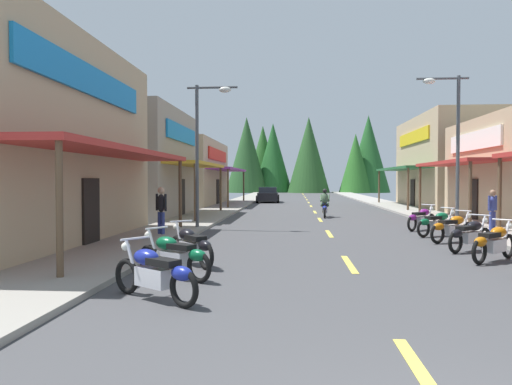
{
  "coord_description": "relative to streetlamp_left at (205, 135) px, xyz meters",
  "views": [
    {
      "loc": [
        -1.35,
        -2.88,
        2.04
      ],
      "look_at": [
        -4.06,
        30.9,
        1.14
      ],
      "focal_mm": 33.02,
      "sensor_mm": 36.0,
      "label": 1
    }
  ],
  "objects": [
    {
      "name": "motorcycle_parked_left_0",
      "position": [
        1.3,
        -11.31,
        -3.39
      ],
      "size": [
        1.82,
        1.29,
        1.04
      ],
      "rotation": [
        0.0,
        0.0,
        2.54
      ],
      "color": "black",
      "rests_on": "ground"
    },
    {
      "name": "sidewalk_right",
      "position": [
        11.21,
        14.37,
        -3.82
      ],
      "size": [
        2.66,
        91.07,
        0.12
      ],
      "primitive_type": "cube",
      "color": "#9E9991",
      "rests_on": "ground"
    },
    {
      "name": "centerline_dashes",
      "position": [
        4.98,
        20.08,
        -3.87
      ],
      "size": [
        0.16,
        69.33,
        0.01
      ],
      "color": "#E0C64C",
      "rests_on": "ground"
    },
    {
      "name": "motorcycle_parked_right_4",
      "position": [
        8.83,
        -3.21,
        -3.39
      ],
      "size": [
        1.83,
        1.28,
        1.04
      ],
      "rotation": [
        0.0,
        0.0,
        0.6
      ],
      "color": "black",
      "rests_on": "ground"
    },
    {
      "name": "parked_car_curbside",
      "position": [
        1.28,
        24.01,
        -3.19
      ],
      "size": [
        2.16,
        4.35,
        1.4
      ],
      "rotation": [
        0.0,
        0.0,
        1.6
      ],
      "color": "black",
      "rests_on": "ground"
    },
    {
      "name": "ground",
      "position": [
        4.98,
        14.37,
        -3.93
      ],
      "size": [
        9.8,
        91.07,
        0.1
      ],
      "primitive_type": "cube",
      "color": "#424244"
    },
    {
      "name": "rider_cruising_lead",
      "position": [
        5.34,
        6.93,
        -3.22
      ],
      "size": [
        0.6,
        2.14,
        1.57
      ],
      "rotation": [
        0.0,
        0.0,
        1.5
      ],
      "color": "black",
      "rests_on": "ground"
    },
    {
      "name": "motorcycle_parked_right_6",
      "position": [
        8.83,
        0.54,
        -3.39
      ],
      "size": [
        1.56,
        1.61,
        1.04
      ],
      "rotation": [
        0.0,
        0.0,
        0.8
      ],
      "color": "black",
      "rests_on": "ground"
    },
    {
      "name": "sidewalk_left",
      "position": [
        -1.25,
        14.37,
        -3.82
      ],
      "size": [
        2.66,
        91.07,
        0.12
      ],
      "primitive_type": "cube",
      "color": "gray",
      "rests_on": "ground"
    },
    {
      "name": "motorcycle_parked_right_3",
      "position": [
        8.68,
        -5.16,
        -3.39
      ],
      "size": [
        1.71,
        1.45,
        1.04
      ],
      "rotation": [
        0.0,
        0.0,
        0.7
      ],
      "color": "black",
      "rests_on": "ground"
    },
    {
      "name": "streetlamp_left",
      "position": [
        0.0,
        0.0,
        0.0
      ],
      "size": [
        2.07,
        0.3,
        5.92
      ],
      "color": "#474C51",
      "rests_on": "ground"
    },
    {
      "name": "storefront_left_middle",
      "position": [
        -5.71,
        6.59,
        -0.93
      ],
      "size": [
        8.12,
        9.01,
        5.89
      ],
      "color": "gray",
      "rests_on": "ground"
    },
    {
      "name": "motorcycle_parked_left_2",
      "position": [
        1.19,
        -7.97,
        -3.39
      ],
      "size": [
        1.45,
        1.71,
        1.04
      ],
      "rotation": [
        0.0,
        0.0,
        2.27
      ],
      "color": "black",
      "rests_on": "ground"
    },
    {
      "name": "storefront_right_far",
      "position": [
        16.45,
        16.88,
        -0.53
      ],
      "size": [
        9.67,
        11.86,
        6.69
      ],
      "color": "tan",
      "rests_on": "ground"
    },
    {
      "name": "storefront_left_far",
      "position": [
        -6.82,
        18.96,
        -1.27
      ],
      "size": [
        10.36,
        12.02,
        5.21
      ],
      "color": "tan",
      "rests_on": "ground"
    },
    {
      "name": "motorcycle_parked_left_1",
      "position": [
        1.16,
        -9.51,
        -3.39
      ],
      "size": [
        1.85,
        1.24,
        1.04
      ],
      "rotation": [
        0.0,
        0.0,
        2.57
      ],
      "color": "black",
      "rests_on": "ground"
    },
    {
      "name": "pedestrian_browsing",
      "position": [
        -1.07,
        -2.64,
        -2.83
      ],
      "size": [
        0.48,
        0.42,
        1.79
      ],
      "rotation": [
        0.0,
        0.0,
        4.1
      ],
      "color": "#333F8C",
      "rests_on": "ground"
    },
    {
      "name": "treeline_backdrop",
      "position": [
        4.63,
        59.1,
        2.07
      ],
      "size": [
        26.87,
        11.33,
        12.66
      ],
      "color": "#275123",
      "rests_on": "ground"
    },
    {
      "name": "pedestrian_by_shop",
      "position": [
        11.17,
        -0.54,
        -2.91
      ],
      "size": [
        0.46,
        0.43,
        1.67
      ],
      "rotation": [
        0.0,
        0.0,
        2.26
      ],
      "color": "#333F8C",
      "rests_on": "ground"
    },
    {
      "name": "streetlamp_right",
      "position": [
        9.98,
        0.68,
        0.2
      ],
      "size": [
        2.07,
        0.3,
        6.27
      ],
      "color": "#474C51",
      "rests_on": "ground"
    },
    {
      "name": "motorcycle_parked_right_2",
      "position": [
        8.64,
        -6.87,
        -3.39
      ],
      "size": [
        1.66,
        1.51,
        1.04
      ],
      "rotation": [
        0.0,
        0.0,
        0.73
      ],
      "color": "black",
      "rests_on": "ground"
    },
    {
      "name": "motorcycle_parked_right_5",
      "position": [
        8.84,
        -1.56,
        -3.39
      ],
      "size": [
        1.84,
        1.26,
        1.04
      ],
      "rotation": [
        0.0,
        0.0,
        0.58
      ],
      "color": "black",
      "rests_on": "ground"
    }
  ]
}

